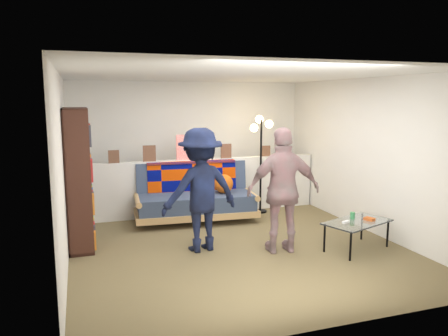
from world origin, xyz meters
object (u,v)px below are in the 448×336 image
coffee_table (357,223)px  person_left (200,190)px  futon_sofa (196,197)px  floor_lamp (261,144)px  person_right (283,190)px  bookshelf (78,183)px

coffee_table → person_left: 2.22m
futon_sofa → floor_lamp: size_ratio=1.19×
person_left → person_right: 1.13m
floor_lamp → person_left: floor_lamp is taller
bookshelf → person_right: 2.86m
coffee_table → person_left: size_ratio=0.64×
coffee_table → person_right: size_ratio=0.63×
person_left → person_right: person_right is taller
floor_lamp → bookshelf: bearing=-163.7°
bookshelf → person_right: bookshelf is taller
coffee_table → floor_lamp: bearing=101.5°
coffee_table → person_left: person_left is taller
bookshelf → floor_lamp: (3.17, 0.93, 0.35)m
futon_sofa → coffee_table: (1.74, -2.16, -0.03)m
futon_sofa → floor_lamp: (1.27, 0.15, 0.85)m
bookshelf → futon_sofa: bearing=22.2°
person_left → coffee_table: bearing=152.2°
coffee_table → person_right: 1.15m
bookshelf → person_left: bookshelf is taller
bookshelf → person_right: size_ratio=1.14×
futon_sofa → person_left: 1.58m
person_left → floor_lamp: bearing=-143.7°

